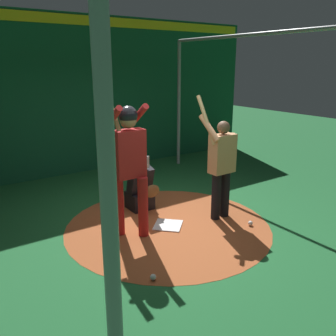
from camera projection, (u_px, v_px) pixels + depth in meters
name	position (u px, v px, depth m)	size (l,w,h in m)	color
ground_plane	(168.00, 226.00, 5.60)	(25.60, 25.60, 0.00)	#216633
dirt_circle	(168.00, 226.00, 5.60)	(3.19, 3.19, 0.01)	#AD562D
home_plate	(168.00, 225.00, 5.60)	(0.42, 0.42, 0.01)	white
batter	(129.00, 158.00, 4.99)	(0.68, 0.49, 2.23)	maroon
catcher	(141.00, 188.00, 6.14)	(0.58, 0.40, 0.98)	black
visitor	(221.00, 163.00, 5.66)	(0.54, 0.50, 1.99)	black
back_wall	(77.00, 96.00, 7.99)	(0.23, 9.60, 3.50)	#145133
cage_frame	(168.00, 89.00, 5.00)	(5.79, 4.63, 3.00)	gray
baseball_0	(153.00, 277.00, 4.18)	(0.07, 0.07, 0.07)	white
baseball_1	(250.00, 223.00, 5.59)	(0.07, 0.07, 0.07)	white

